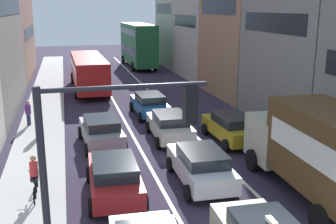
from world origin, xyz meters
name	(u,v)px	position (x,y,z in m)	size (l,w,h in m)	color
sidewalk_left	(44,111)	(-6.70, 20.00, 0.07)	(2.60, 64.00, 0.14)	#B7B7B7
lane_stripe_left	(117,108)	(-1.70, 20.00, 0.01)	(0.16, 60.00, 0.01)	silver
lane_stripe_right	(164,105)	(1.70, 20.00, 0.01)	(0.16, 60.00, 0.01)	silver
building_row_right	(252,23)	(9.90, 23.12, 5.74)	(7.20, 43.90, 12.98)	#B2ADA3
traffic_light_pole	(104,162)	(-4.45, -0.07, 3.82)	(3.58, 0.38, 5.50)	#2D2D33
removalist_box_truck	(318,148)	(3.69, 4.10, 1.97)	(2.94, 7.78, 3.58)	#B7B29E
sedan_centre_lane_second	(201,165)	(-0.05, 6.37, 0.80)	(2.13, 4.33, 1.49)	silver
wagon_left_lane_second	(114,176)	(-3.58, 6.10, 0.80)	(2.17, 4.36, 1.49)	#A51E1E
hatchback_centre_lane_third	(170,125)	(0.15, 12.21, 0.80)	(2.16, 4.35, 1.49)	beige
sedan_left_lane_third	(101,130)	(-3.53, 12.16, 0.80)	(2.28, 4.40, 1.49)	gray
coupe_centre_lane_fourth	(149,104)	(0.10, 17.39, 0.80)	(2.14, 4.34, 1.49)	#194C8C
sedan_right_lane_behind_truck	(232,127)	(3.26, 11.07, 0.80)	(2.16, 4.35, 1.49)	#B29319
bus_mid_queue_primary	(89,70)	(-3.22, 26.98, 1.76)	(2.93, 10.54, 2.90)	#B21919
bus_far_queue_secondary	(138,43)	(3.38, 39.82, 2.83)	(2.93, 10.54, 5.06)	#1E6033
cyclist_on_sidewalk	(35,178)	(-6.48, 6.53, 0.85)	(0.50, 1.73, 1.72)	black
pedestrian_near_kerb	(39,121)	(-6.69, 14.29, 0.95)	(0.34, 0.53, 1.66)	#262D47
pedestrian_far_sidewalk	(28,112)	(-7.44, 16.50, 0.95)	(0.34, 0.52, 1.66)	#262D47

